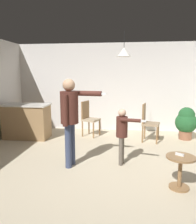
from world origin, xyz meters
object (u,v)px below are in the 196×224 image
potted_plant_corner (186,122)px  spare_remote_on_table (180,154)px  person_child (122,130)px  kitchen_counter (27,121)px  person_adult (70,113)px  dining_chair_by_counter (148,121)px  side_table_by_couch (180,168)px  dining_chair_near_wall (89,117)px

potted_plant_corner → spare_remote_on_table: size_ratio=6.80×
spare_remote_on_table → person_child: bearing=138.1°
kitchen_counter → spare_remote_on_table: bearing=-33.1°
person_adult → dining_chair_by_counter: size_ratio=1.67×
kitchen_counter → potted_plant_corner: size_ratio=1.43×
potted_plant_corner → side_table_by_couch: bearing=-106.1°
dining_chair_by_counter → person_child: bearing=-8.9°
dining_chair_near_wall → potted_plant_corner: dining_chair_near_wall is taller
kitchen_counter → dining_chair_near_wall: (1.67, 0.44, 0.07)m
side_table_by_couch → spare_remote_on_table: spare_remote_on_table is taller
side_table_by_couch → dining_chair_near_wall: size_ratio=0.52×
dining_chair_by_counter → spare_remote_on_table: dining_chair_by_counter is taller
person_child → dining_chair_near_wall: person_child is taller
kitchen_counter → person_adult: bearing=-45.6°
side_table_by_couch → potted_plant_corner: 2.87m
potted_plant_corner → spare_remote_on_table: bearing=-106.5°
kitchen_counter → side_table_by_couch: 4.25m
kitchen_counter → person_adult: size_ratio=0.75×
person_adult → kitchen_counter: bearing=-126.8°
spare_remote_on_table → dining_chair_by_counter: bearing=95.7°
side_table_by_couch → potted_plant_corner: size_ratio=0.59×
kitchen_counter → spare_remote_on_table: (3.54, -2.31, 0.06)m
side_table_by_couch → dining_chair_by_counter: bearing=95.9°
dining_chair_near_wall → spare_remote_on_table: size_ratio=7.69×
kitchen_counter → potted_plant_corner: bearing=5.4°
side_table_by_couch → kitchen_counter: bearing=146.6°
dining_chair_near_wall → person_child: bearing=48.0°
person_child → spare_remote_on_table: bearing=59.2°
side_table_by_couch → person_adult: 2.10m
kitchen_counter → potted_plant_corner: kitchen_counter is taller
side_table_by_couch → dining_chair_by_counter: (-0.25, 2.43, 0.22)m
person_adult → spare_remote_on_table: (1.86, -0.60, -0.50)m
person_adult → spare_remote_on_table: size_ratio=12.86×
kitchen_counter → dining_chair_near_wall: size_ratio=1.26×
dining_chair_by_counter → spare_remote_on_table: 2.41m
dining_chair_by_counter → side_table_by_couch: bearing=19.1°
person_adult → spare_remote_on_table: bearing=80.9°
person_child → dining_chair_by_counter: person_child is taller
dining_chair_near_wall → spare_remote_on_table: 3.33m
person_child → spare_remote_on_table: (0.89, -0.80, -0.15)m
person_adult → side_table_by_couch: bearing=80.2°
kitchen_counter → person_child: 3.06m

